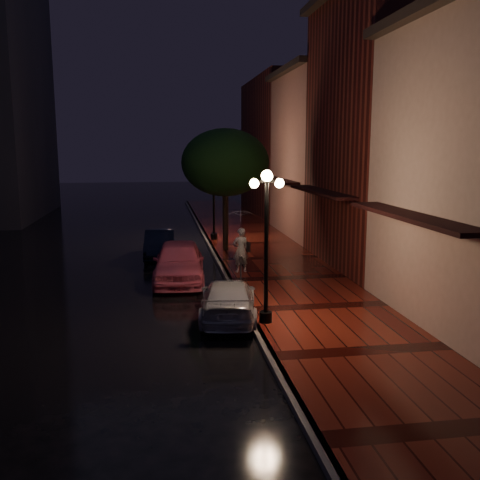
{
  "coord_description": "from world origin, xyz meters",
  "views": [
    {
      "loc": [
        -2.6,
        -19.33,
        5.08
      ],
      "look_at": [
        0.61,
        1.48,
        1.4
      ],
      "focal_mm": 40.0,
      "sensor_mm": 36.0,
      "label": 1
    }
  ],
  "objects_px": {
    "street_tree": "(225,165)",
    "pink_car": "(179,262)",
    "streetlamp_far": "(214,194)",
    "parking_meter": "(241,270)",
    "navy_car": "(160,244)",
    "streetlamp_near": "(266,237)",
    "silver_car": "(228,299)",
    "woman_with_umbrella": "(241,231)"
  },
  "relations": [
    {
      "from": "streetlamp_far",
      "to": "street_tree",
      "type": "xyz_separation_m",
      "value": [
        0.26,
        -3.01,
        1.64
      ]
    },
    {
      "from": "street_tree",
      "to": "woman_with_umbrella",
      "type": "height_order",
      "value": "street_tree"
    },
    {
      "from": "streetlamp_near",
      "to": "streetlamp_far",
      "type": "xyz_separation_m",
      "value": [
        0.0,
        14.0,
        0.0
      ]
    },
    {
      "from": "streetlamp_far",
      "to": "parking_meter",
      "type": "relative_size",
      "value": 3.48
    },
    {
      "from": "woman_with_umbrella",
      "to": "pink_car",
      "type": "bearing_deg",
      "value": 5.71
    },
    {
      "from": "street_tree",
      "to": "navy_car",
      "type": "relative_size",
      "value": 1.51
    },
    {
      "from": "pink_car",
      "to": "parking_meter",
      "type": "relative_size",
      "value": 3.74
    },
    {
      "from": "pink_car",
      "to": "street_tree",
      "type": "bearing_deg",
      "value": 68.92
    },
    {
      "from": "pink_car",
      "to": "navy_car",
      "type": "xyz_separation_m",
      "value": [
        -0.7,
        4.77,
        -0.16
      ]
    },
    {
      "from": "streetlamp_far",
      "to": "pink_car",
      "type": "distance_m",
      "value": 8.89
    },
    {
      "from": "street_tree",
      "to": "silver_car",
      "type": "height_order",
      "value": "street_tree"
    },
    {
      "from": "parking_meter",
      "to": "pink_car",
      "type": "bearing_deg",
      "value": 127.56
    },
    {
      "from": "streetlamp_near",
      "to": "navy_car",
      "type": "distance_m",
      "value": 10.93
    },
    {
      "from": "streetlamp_near",
      "to": "silver_car",
      "type": "relative_size",
      "value": 1.07
    },
    {
      "from": "streetlamp_near",
      "to": "parking_meter",
      "type": "bearing_deg",
      "value": 93.42
    },
    {
      "from": "navy_car",
      "to": "silver_car",
      "type": "height_order",
      "value": "navy_car"
    },
    {
      "from": "street_tree",
      "to": "navy_car",
      "type": "distance_m",
      "value": 4.85
    },
    {
      "from": "street_tree",
      "to": "silver_car",
      "type": "distance_m",
      "value": 10.76
    },
    {
      "from": "street_tree",
      "to": "pink_car",
      "type": "bearing_deg",
      "value": -114.64
    },
    {
      "from": "silver_car",
      "to": "woman_with_umbrella",
      "type": "bearing_deg",
      "value": -94.85
    },
    {
      "from": "streetlamp_near",
      "to": "parking_meter",
      "type": "height_order",
      "value": "streetlamp_near"
    },
    {
      "from": "streetlamp_far",
      "to": "parking_meter",
      "type": "bearing_deg",
      "value": -91.08
    },
    {
      "from": "pink_car",
      "to": "parking_meter",
      "type": "height_order",
      "value": "pink_car"
    },
    {
      "from": "woman_with_umbrella",
      "to": "silver_car",
      "type": "bearing_deg",
      "value": 68.36
    },
    {
      "from": "street_tree",
      "to": "parking_meter",
      "type": "relative_size",
      "value": 4.68
    },
    {
      "from": "pink_car",
      "to": "parking_meter",
      "type": "xyz_separation_m",
      "value": [
        2.02,
        -2.24,
        0.11
      ]
    },
    {
      "from": "street_tree",
      "to": "silver_car",
      "type": "xyz_separation_m",
      "value": [
        -1.21,
        -10.04,
        -3.66
      ]
    },
    {
      "from": "streetlamp_far",
      "to": "silver_car",
      "type": "relative_size",
      "value": 1.07
    },
    {
      "from": "pink_car",
      "to": "navy_car",
      "type": "height_order",
      "value": "pink_car"
    },
    {
      "from": "streetlamp_near",
      "to": "pink_car",
      "type": "height_order",
      "value": "streetlamp_near"
    },
    {
      "from": "streetlamp_near",
      "to": "street_tree",
      "type": "height_order",
      "value": "street_tree"
    },
    {
      "from": "streetlamp_near",
      "to": "pink_car",
      "type": "relative_size",
      "value": 0.93
    },
    {
      "from": "navy_car",
      "to": "parking_meter",
      "type": "bearing_deg",
      "value": -67.01
    },
    {
      "from": "pink_car",
      "to": "navy_car",
      "type": "distance_m",
      "value": 4.82
    },
    {
      "from": "navy_car",
      "to": "street_tree",
      "type": "bearing_deg",
      "value": 13.2
    },
    {
      "from": "woman_with_umbrella",
      "to": "streetlamp_far",
      "type": "bearing_deg",
      "value": -96.93
    },
    {
      "from": "streetlamp_near",
      "to": "woman_with_umbrella",
      "type": "height_order",
      "value": "streetlamp_near"
    },
    {
      "from": "streetlamp_near",
      "to": "silver_car",
      "type": "bearing_deg",
      "value": 135.05
    },
    {
      "from": "streetlamp_far",
      "to": "woman_with_umbrella",
      "type": "relative_size",
      "value": 1.73
    },
    {
      "from": "streetlamp_near",
      "to": "streetlamp_far",
      "type": "relative_size",
      "value": 1.0
    },
    {
      "from": "streetlamp_far",
      "to": "navy_car",
      "type": "relative_size",
      "value": 1.12
    },
    {
      "from": "streetlamp_near",
      "to": "woman_with_umbrella",
      "type": "relative_size",
      "value": 1.73
    }
  ]
}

